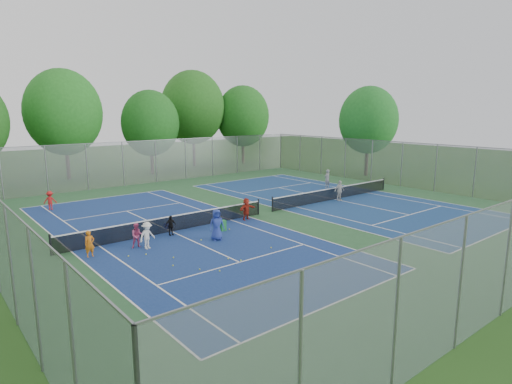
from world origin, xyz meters
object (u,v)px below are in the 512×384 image
Objects in this scene: ball_crate at (168,226)px; ball_hopper at (223,226)px; net_left at (171,224)px; net_right at (335,194)px; instructor at (327,179)px.

ball_hopper is at bearing -48.20° from ball_crate.
net_left reaches higher than ball_hopper.
net_right is 7.82× the size of instructor.
instructor is (14.89, 5.32, 0.52)m from ball_hopper.
ball_crate is 0.22× the size of instructor.
instructor reaches higher than ball_hopper.
net_right is 35.81× the size of ball_crate.
net_left is at bearing 13.04° from instructor.
ball_crate is 17.34m from instructor.
instructor is (17.08, 2.86, 0.67)m from ball_crate.
ball_hopper is at bearing 20.76° from instructor.
net_left is 0.86m from ball_crate.
net_right is at bearing 8.17° from ball_hopper.
instructor reaches higher than net_left.
net_right is at bearing 49.32° from instructor.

